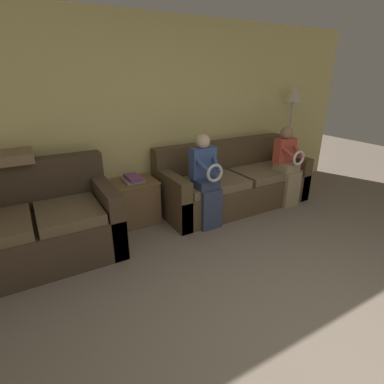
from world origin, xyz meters
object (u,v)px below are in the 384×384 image
Objects in this scene: child_left_seated at (206,178)px; couch_side at (36,228)px; book_stack at (133,179)px; throw_pillow at (10,157)px; floor_lamp at (292,105)px; side_shelf at (135,201)px; child_right_seated at (288,163)px; couch_main at (233,184)px.

couch_side is at bearing 172.42° from child_left_seated.
throw_pillow reaches higher than book_stack.
floor_lamp is 4.08m from throw_pillow.
couch_side reaches higher than book_stack.
side_shelf is (-0.76, 0.54, -0.35)m from child_left_seated.
child_right_seated is at bearing -13.81° from book_stack.
couch_main is 1.51m from book_stack.
couch_main is 1.36× the size of floor_lamp.
side_shelf is (1.19, 0.29, -0.05)m from couch_side.
couch_main is 1.48m from side_shelf.
book_stack is at bearing 13.22° from couch_side.
child_right_seated is 2.73× the size of throw_pillow.
child_left_seated is 1.02× the size of child_right_seated.
child_left_seated is 1.00m from side_shelf.
book_stack is at bearing -178.76° from floor_lamp.
child_left_seated reaches higher than couch_main.
throw_pillow is (-2.04, 0.59, 0.41)m from child_left_seated.
side_shelf is 0.35× the size of floor_lamp.
floor_lamp is (3.98, 0.34, 1.02)m from couch_side.
couch_side is at bearing 175.60° from child_right_seated.
child_right_seated is at bearing -27.25° from couch_main.
child_left_seated is at bearing -35.07° from book_stack.
floor_lamp is (2.79, 0.05, 1.07)m from side_shelf.
couch_side is 1.24m from book_stack.
couch_side is at bearing -166.49° from side_shelf.
child_right_seated reaches higher than side_shelf.
floor_lamp is (2.80, 0.06, 0.76)m from book_stack.
book_stack is (-0.76, 0.54, -0.03)m from child_left_seated.
throw_pillow reaches higher than side_shelf.
couch_side is 1.38× the size of child_left_seated.
floor_lamp is at bearing 1.24° from book_stack.
couch_main is at bearing 2.29° from couch_side.
couch_main is 2.66m from couch_side.
child_left_seated is 2.16m from throw_pillow.
book_stack is at bearing 173.37° from couch_main.
throw_pillow is at bearing 163.83° from child_left_seated.
side_shelf is (-1.47, 0.18, -0.03)m from couch_main.
child_right_seated is 1.13m from floor_lamp.
child_left_seated is 1.42m from child_right_seated.
throw_pillow is (-1.27, 0.05, 0.44)m from book_stack.
side_shelf is 1.97× the size of book_stack.
couch_side reaches higher than couch_main.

